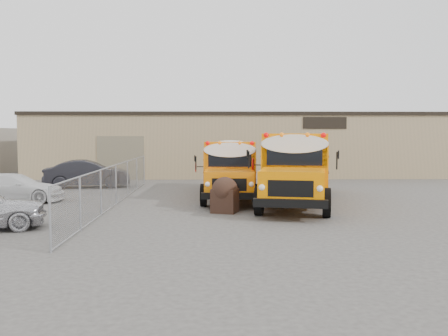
{
  "coord_description": "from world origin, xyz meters",
  "views": [
    {
      "loc": [
        -1.65,
        -19.21,
        3.19
      ],
      "look_at": [
        -1.17,
        3.55,
        1.6
      ],
      "focal_mm": 40.0,
      "sensor_mm": 36.0,
      "label": 1
    }
  ],
  "objects_px": {
    "school_bus_left": "(231,158)",
    "car_dark": "(88,174)",
    "car_white": "(15,188)",
    "tarp_bundle": "(225,194)",
    "school_bus_right": "(303,155)"
  },
  "relations": [
    {
      "from": "school_bus_left",
      "to": "car_dark",
      "type": "distance_m",
      "value": 8.79
    },
    {
      "from": "school_bus_right",
      "to": "car_white",
      "type": "distance_m",
      "value": 16.14
    },
    {
      "from": "school_bus_left",
      "to": "school_bus_right",
      "type": "height_order",
      "value": "school_bus_right"
    },
    {
      "from": "tarp_bundle",
      "to": "car_dark",
      "type": "distance_m",
      "value": 12.28
    },
    {
      "from": "car_dark",
      "to": "tarp_bundle",
      "type": "bearing_deg",
      "value": -150.05
    },
    {
      "from": "tarp_bundle",
      "to": "school_bus_left",
      "type": "bearing_deg",
      "value": 86.86
    },
    {
      "from": "school_bus_right",
      "to": "tarp_bundle",
      "type": "distance_m",
      "value": 11.21
    },
    {
      "from": "school_bus_right",
      "to": "school_bus_left",
      "type": "bearing_deg",
      "value": 159.99
    },
    {
      "from": "tarp_bundle",
      "to": "car_dark",
      "type": "bearing_deg",
      "value": 129.78
    },
    {
      "from": "school_bus_left",
      "to": "tarp_bundle",
      "type": "height_order",
      "value": "school_bus_left"
    },
    {
      "from": "school_bus_left",
      "to": "school_bus_right",
      "type": "relative_size",
      "value": 0.86
    },
    {
      "from": "school_bus_left",
      "to": "car_white",
      "type": "relative_size",
      "value": 2.16
    },
    {
      "from": "school_bus_left",
      "to": "tarp_bundle",
      "type": "bearing_deg",
      "value": -93.14
    },
    {
      "from": "car_white",
      "to": "car_dark",
      "type": "height_order",
      "value": "car_dark"
    },
    {
      "from": "school_bus_right",
      "to": "car_dark",
      "type": "relative_size",
      "value": 2.31
    }
  ]
}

